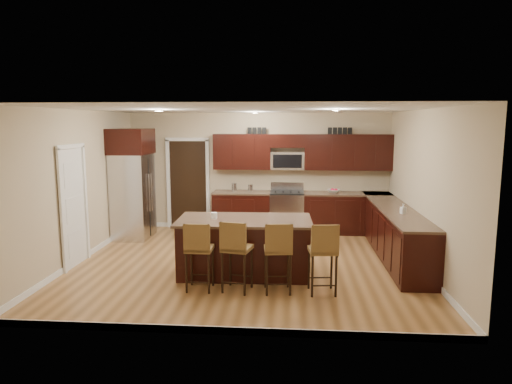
# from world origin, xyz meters

# --- Properties ---
(floor) EXTENTS (6.00, 6.00, 0.00)m
(floor) POSITION_xyz_m (0.00, 0.00, 0.00)
(floor) COLOR #9E6F3E
(floor) RESTS_ON ground
(ceiling) EXTENTS (6.00, 6.00, 0.00)m
(ceiling) POSITION_xyz_m (0.00, 0.00, 2.70)
(ceiling) COLOR silver
(ceiling) RESTS_ON wall_back
(wall_back) EXTENTS (6.00, 0.00, 6.00)m
(wall_back) POSITION_xyz_m (0.00, 2.75, 1.35)
(wall_back) COLOR #BEAC89
(wall_back) RESTS_ON floor
(wall_left) EXTENTS (0.00, 5.50, 5.50)m
(wall_left) POSITION_xyz_m (-3.00, 0.00, 1.35)
(wall_left) COLOR #BEAC89
(wall_left) RESTS_ON floor
(wall_right) EXTENTS (0.00, 5.50, 5.50)m
(wall_right) POSITION_xyz_m (3.00, 0.00, 1.35)
(wall_right) COLOR #BEAC89
(wall_right) RESTS_ON floor
(base_cabinets) EXTENTS (4.02, 3.96, 0.92)m
(base_cabinets) POSITION_xyz_m (1.90, 1.45, 0.46)
(base_cabinets) COLOR black
(base_cabinets) RESTS_ON floor
(upper_cabinets) EXTENTS (4.00, 0.33, 0.80)m
(upper_cabinets) POSITION_xyz_m (1.04, 2.58, 1.84)
(upper_cabinets) COLOR black
(upper_cabinets) RESTS_ON wall_back
(range) EXTENTS (0.76, 0.64, 1.11)m
(range) POSITION_xyz_m (0.68, 2.45, 0.47)
(range) COLOR silver
(range) RESTS_ON floor
(microwave) EXTENTS (0.76, 0.31, 0.40)m
(microwave) POSITION_xyz_m (0.68, 2.60, 1.62)
(microwave) COLOR silver
(microwave) RESTS_ON upper_cabinets
(doorway) EXTENTS (0.85, 0.03, 2.06)m
(doorway) POSITION_xyz_m (-1.65, 2.73, 1.03)
(doorway) COLOR black
(doorway) RESTS_ON floor
(pantry_door) EXTENTS (0.03, 0.80, 2.04)m
(pantry_door) POSITION_xyz_m (-2.98, -0.30, 1.02)
(pantry_door) COLOR white
(pantry_door) RESTS_ON floor
(letter_decor) EXTENTS (2.20, 0.03, 0.15)m
(letter_decor) POSITION_xyz_m (0.90, 2.58, 2.29)
(letter_decor) COLOR black
(letter_decor) RESTS_ON upper_cabinets
(island) EXTENTS (2.21, 1.21, 0.92)m
(island) POSITION_xyz_m (0.02, -0.52, 0.43)
(island) COLOR black
(island) RESTS_ON floor
(stool_left) EXTENTS (0.39, 0.39, 1.04)m
(stool_left) POSITION_xyz_m (-0.58, -1.36, 0.65)
(stool_left) COLOR brown
(stool_left) RESTS_ON floor
(stool_mid) EXTENTS (0.48, 0.48, 1.07)m
(stool_mid) POSITION_xyz_m (-0.03, -1.36, 0.67)
(stool_mid) COLOR brown
(stool_mid) RESTS_ON floor
(stool_right) EXTENTS (0.44, 0.44, 1.06)m
(stool_right) POSITION_xyz_m (0.59, -1.36, 0.66)
(stool_right) COLOR brown
(stool_right) RESTS_ON floor
(refrigerator) EXTENTS (0.79, 0.97, 2.35)m
(refrigerator) POSITION_xyz_m (-2.62, 1.68, 1.21)
(refrigerator) COLOR silver
(refrigerator) RESTS_ON floor
(floor_mat) EXTENTS (1.19, 1.00, 0.01)m
(floor_mat) POSITION_xyz_m (0.42, 1.49, 0.01)
(floor_mat) COLOR brown
(floor_mat) RESTS_ON floor
(fruit_bowl) EXTENTS (0.34, 0.34, 0.07)m
(fruit_bowl) POSITION_xyz_m (1.73, 2.45, 0.96)
(fruit_bowl) COLOR silver
(fruit_bowl) RESTS_ON base_cabinets
(soap_bottle) EXTENTS (0.10, 0.10, 0.17)m
(soap_bottle) POSITION_xyz_m (2.70, 0.14, 1.01)
(soap_bottle) COLOR #B2B2B2
(soap_bottle) RESTS_ON base_cabinets
(canister_tall) EXTENTS (0.12, 0.12, 0.19)m
(canister_tall) POSITION_xyz_m (-0.52, 2.45, 1.02)
(canister_tall) COLOR silver
(canister_tall) RESTS_ON base_cabinets
(canister_short) EXTENTS (0.11, 0.11, 0.17)m
(canister_short) POSITION_xyz_m (-0.15, 2.45, 1.00)
(canister_short) COLOR silver
(canister_short) RESTS_ON base_cabinets
(island_jar) EXTENTS (0.10, 0.10, 0.10)m
(island_jar) POSITION_xyz_m (-0.48, -0.52, 0.97)
(island_jar) COLOR white
(island_jar) RESTS_ON island
(stool_extra) EXTENTS (0.44, 0.44, 1.06)m
(stool_extra) POSITION_xyz_m (1.24, -1.36, 0.66)
(stool_extra) COLOR brown
(stool_extra) RESTS_ON floor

